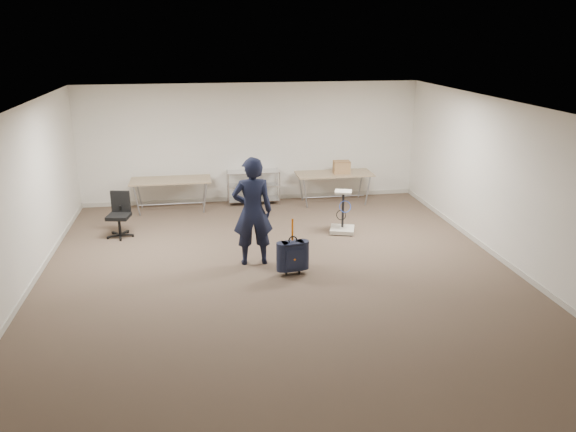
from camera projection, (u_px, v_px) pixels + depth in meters
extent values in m
plane|color=brown|center=(279.00, 274.00, 9.49)|extent=(9.00, 9.00, 0.00)
plane|color=white|center=(251.00, 143.00, 13.27)|extent=(8.00, 0.00, 8.00)
plane|color=white|center=(354.00, 336.00, 4.83)|extent=(8.00, 0.00, 8.00)
plane|color=white|center=(16.00, 206.00, 8.44)|extent=(0.00, 9.00, 9.00)
plane|color=white|center=(508.00, 184.00, 9.66)|extent=(0.00, 9.00, 9.00)
plane|color=white|center=(278.00, 107.00, 8.61)|extent=(8.00, 8.00, 0.00)
cube|color=#BBB6A8|center=(252.00, 198.00, 13.68)|extent=(8.00, 0.02, 0.10)
cube|color=#BBB6A8|center=(30.00, 288.00, 8.86)|extent=(0.02, 9.00, 0.10)
cube|color=#BBB6A8|center=(499.00, 257.00, 10.08)|extent=(0.02, 9.00, 0.10)
cube|color=#8F7557|center=(171.00, 180.00, 12.68)|extent=(1.80, 0.75, 0.03)
cylinder|color=gray|center=(172.00, 204.00, 12.85)|extent=(1.50, 0.02, 0.02)
cylinder|color=gray|center=(137.00, 201.00, 12.40)|extent=(0.13, 0.04, 0.69)
cylinder|color=gray|center=(205.00, 198.00, 12.63)|extent=(0.13, 0.04, 0.69)
cylinder|color=gray|center=(139.00, 194.00, 12.96)|extent=(0.13, 0.04, 0.69)
cylinder|color=gray|center=(205.00, 191.00, 13.19)|extent=(0.13, 0.04, 0.69)
cube|color=#8F7557|center=(334.00, 174.00, 13.26)|extent=(1.80, 0.75, 0.03)
cylinder|color=gray|center=(334.00, 197.00, 13.43)|extent=(1.50, 0.02, 0.02)
cylinder|color=gray|center=(305.00, 193.00, 12.98)|extent=(0.13, 0.04, 0.69)
cylinder|color=gray|center=(368.00, 191.00, 13.20)|extent=(0.13, 0.04, 0.69)
cylinder|color=gray|center=(301.00, 187.00, 13.54)|extent=(0.13, 0.04, 0.69)
cylinder|color=gray|center=(361.00, 184.00, 13.77)|extent=(0.13, 0.04, 0.69)
cylinder|color=silver|center=(229.00, 191.00, 13.00)|extent=(0.02, 0.02, 0.80)
cylinder|color=silver|center=(280.00, 189.00, 13.18)|extent=(0.02, 0.02, 0.80)
cylinder|color=silver|center=(227.00, 186.00, 13.42)|extent=(0.02, 0.02, 0.80)
cylinder|color=silver|center=(277.00, 184.00, 13.60)|extent=(0.02, 0.02, 0.80)
cube|color=silver|center=(254.00, 199.00, 13.39)|extent=(1.20, 0.45, 0.02)
cube|color=silver|center=(253.00, 185.00, 13.28)|extent=(1.20, 0.45, 0.02)
cube|color=silver|center=(253.00, 172.00, 13.18)|extent=(1.20, 0.45, 0.01)
imported|color=black|center=(252.00, 211.00, 9.65)|extent=(0.70, 0.46, 1.92)
cube|color=black|center=(293.00, 256.00, 9.37)|extent=(0.38, 0.25, 0.49)
cube|color=black|center=(292.00, 270.00, 9.47)|extent=(0.34, 0.19, 0.03)
cylinder|color=black|center=(286.00, 273.00, 9.44)|extent=(0.03, 0.07, 0.07)
cylinder|color=black|center=(299.00, 272.00, 9.50)|extent=(0.03, 0.07, 0.07)
torus|color=black|center=(293.00, 240.00, 9.29)|extent=(0.16, 0.04, 0.16)
cube|color=orange|center=(292.00, 230.00, 9.25)|extent=(0.03, 0.01, 0.38)
cylinder|color=black|center=(120.00, 235.00, 11.22)|extent=(0.54, 0.54, 0.08)
cylinder|color=black|center=(120.00, 226.00, 11.16)|extent=(0.05, 0.05, 0.36)
cube|color=black|center=(119.00, 216.00, 11.10)|extent=(0.49, 0.49, 0.07)
cube|color=black|center=(121.00, 201.00, 11.21)|extent=(0.38, 0.13, 0.43)
cube|color=beige|center=(342.00, 230.00, 11.46)|extent=(0.60, 0.60, 0.08)
cylinder|color=black|center=(335.00, 235.00, 11.27)|extent=(0.06, 0.06, 0.04)
cylinder|color=black|center=(342.00, 209.00, 11.38)|extent=(0.05, 0.05, 0.76)
cube|color=beige|center=(343.00, 192.00, 11.21)|extent=(0.41, 0.38, 0.04)
torus|color=blue|center=(346.00, 206.00, 11.24)|extent=(0.26, 0.17, 0.24)
cube|color=#9C6E48|center=(342.00, 167.00, 13.21)|extent=(0.40, 0.31, 0.29)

